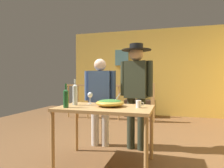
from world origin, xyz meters
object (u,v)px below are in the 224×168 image
object	(u,v)px
flat_screen_tv	(140,90)
person_standing_left	(100,95)
tv_console	(140,108)
mug_white	(139,104)
salad_bowl	(110,103)
wine_bottle_green	(66,98)
stair_railing	(120,98)
wine_bottle_clear	(75,94)
framed_picture	(122,58)
wine_glass	(90,95)
person_standing_right	(136,86)
serving_table	(105,113)

from	to	relation	value
flat_screen_tv	person_standing_left	size ratio (longest dim) A/B	0.44
tv_console	mug_white	bearing A→B (deg)	-81.97
salad_bowl	wine_bottle_green	distance (m)	0.59
stair_railing	wine_bottle_clear	bearing A→B (deg)	-89.77
framed_picture	wine_glass	bearing A→B (deg)	-84.08
wine_glass	wine_bottle_green	bearing A→B (deg)	-110.26
tv_console	person_standing_left	world-z (taller)	person_standing_left
salad_bowl	mug_white	xyz separation A→B (m)	(0.40, -0.01, -0.00)
flat_screen_tv	wine_bottle_green	bearing A→B (deg)	-96.60
wine_glass	mug_white	size ratio (longest dim) A/B	1.67
flat_screen_tv	framed_picture	bearing A→B (deg)	153.41
stair_railing	wine_bottle_green	size ratio (longest dim) A/B	8.13
flat_screen_tv	wine_bottle_clear	world-z (taller)	wine_bottle_clear
stair_railing	person_standing_right	bearing A→B (deg)	-69.62
tv_console	wine_bottle_green	xyz separation A→B (m)	(-0.43, -3.75, 0.66)
tv_console	wine_glass	distance (m)	3.39
person_standing_left	person_standing_right	distance (m)	0.65
stair_railing	serving_table	bearing A→B (deg)	-80.40
framed_picture	tv_console	bearing A→B (deg)	-24.28
mug_white	tv_console	bearing A→B (deg)	98.03
stair_railing	serving_table	size ratio (longest dim) A/B	2.03
tv_console	flat_screen_tv	world-z (taller)	flat_screen_tv
serving_table	tv_console	bearing A→B (deg)	90.59
serving_table	salad_bowl	bearing A→B (deg)	33.56
serving_table	person_standing_left	distance (m)	0.77
salad_bowl	stair_railing	bearing A→B (deg)	100.93
stair_railing	salad_bowl	size ratio (longest dim) A/B	6.63
tv_console	wine_bottle_clear	xyz separation A→B (m)	(-0.43, -3.49, 0.69)
framed_picture	person_standing_left	xyz separation A→B (m)	(0.36, -3.13, -0.97)
stair_railing	person_standing_left	size ratio (longest dim) A/B	1.72
salad_bowl	wine_bottle_green	world-z (taller)	wine_bottle_green
tv_console	mug_white	xyz separation A→B (m)	(0.49, -3.50, 0.58)
flat_screen_tv	stair_railing	bearing A→B (deg)	-122.44
serving_table	wine_glass	bearing A→B (deg)	145.48
person_standing_right	framed_picture	bearing A→B (deg)	-65.21
person_standing_left	flat_screen_tv	bearing A→B (deg)	-102.84
tv_console	salad_bowl	bearing A→B (deg)	-88.42
flat_screen_tv	mug_white	world-z (taller)	flat_screen_tv
serving_table	mug_white	distance (m)	0.48
flat_screen_tv	person_standing_right	size ratio (longest dim) A/B	0.38
mug_white	serving_table	bearing A→B (deg)	-176.58
wine_bottle_green	serving_table	bearing A→B (deg)	25.76
tv_console	person_standing_left	bearing A→B (deg)	-95.59
tv_console	person_standing_left	xyz separation A→B (m)	(-0.28, -2.84, 0.62)
stair_railing	mug_white	distance (m)	2.94
person_standing_right	stair_railing	bearing A→B (deg)	-62.43
flat_screen_tv	wine_bottle_clear	bearing A→B (deg)	-97.02
flat_screen_tv	serving_table	xyz separation A→B (m)	(0.04, -3.49, -0.10)
framed_picture	person_standing_right	bearing A→B (deg)	-72.39
tv_console	wine_bottle_green	bearing A→B (deg)	-96.54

